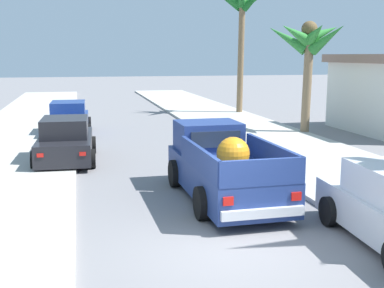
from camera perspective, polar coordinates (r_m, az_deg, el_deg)
name	(u,v)px	position (r m, az deg, el deg)	size (l,w,h in m)	color
ground_plane	(230,249)	(9.70, 4.37, -11.97)	(160.00, 160.00, 0.00)	slate
sidewalk_left	(14,147)	(21.05, -19.72, -0.29)	(4.85, 60.00, 0.12)	#B2AFA8
sidewalk_right	(264,137)	(22.37, 8.27, 0.79)	(4.85, 60.00, 0.12)	#B2AFA8
curb_left	(41,146)	(20.95, -16.95, -0.21)	(0.16, 60.00, 0.10)	silver
curb_right	(242,138)	(22.02, 5.78, 0.67)	(0.16, 60.00, 0.10)	silver
pickup_truck	(222,167)	(12.89, 3.51, -2.67)	(2.29, 5.25, 1.80)	navy
car_left_near	(69,119)	(23.98, -13.95, 2.80)	(2.11, 4.30, 1.54)	navy
car_left_mid	(66,141)	(17.80, -14.29, 0.32)	(2.15, 4.31, 1.54)	black
palm_tree_left_fore	(308,43)	(23.69, 13.18, 11.20)	(3.28, 3.33, 5.20)	#846B4C
palm_tree_left_back	(241,12)	(31.48, 5.65, 14.85)	(3.43, 3.48, 7.67)	brown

